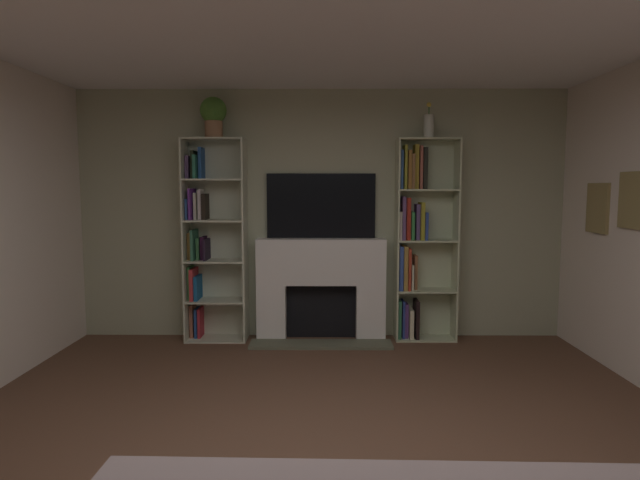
{
  "coord_description": "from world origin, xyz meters",
  "views": [
    {
      "loc": [
        0.02,
        -2.63,
        1.63
      ],
      "look_at": [
        0.0,
        1.24,
        1.24
      ],
      "focal_mm": 29.73,
      "sensor_mm": 36.0,
      "label": 1
    }
  ],
  "objects_px": {
    "tv": "(321,206)",
    "bookshelf_left": "(209,240)",
    "vase_with_flowers": "(429,125)",
    "bookshelf_right": "(417,239)",
    "fireplace": "(321,286)",
    "potted_plant": "(213,115)"
  },
  "relations": [
    {
      "from": "fireplace",
      "to": "vase_with_flowers",
      "type": "relative_size",
      "value": 4.0
    },
    {
      "from": "fireplace",
      "to": "bookshelf_right",
      "type": "relative_size",
      "value": 0.69
    },
    {
      "from": "fireplace",
      "to": "potted_plant",
      "type": "distance_m",
      "value": 2.11
    },
    {
      "from": "vase_with_flowers",
      "to": "bookshelf_right",
      "type": "bearing_deg",
      "value": 153.78
    },
    {
      "from": "tv",
      "to": "fireplace",
      "type": "bearing_deg",
      "value": -90.0
    },
    {
      "from": "fireplace",
      "to": "bookshelf_left",
      "type": "relative_size",
      "value": 0.69
    },
    {
      "from": "fireplace",
      "to": "bookshelf_left",
      "type": "xyz_separation_m",
      "value": [
        -1.19,
        0.01,
        0.49
      ]
    },
    {
      "from": "bookshelf_right",
      "to": "potted_plant",
      "type": "bearing_deg",
      "value": -178.82
    },
    {
      "from": "bookshelf_right",
      "to": "vase_with_flowers",
      "type": "bearing_deg",
      "value": -26.22
    },
    {
      "from": "fireplace",
      "to": "potted_plant",
      "type": "xyz_separation_m",
      "value": [
        -1.11,
        -0.02,
        1.8
      ]
    },
    {
      "from": "tv",
      "to": "bookshelf_left",
      "type": "distance_m",
      "value": 1.25
    },
    {
      "from": "fireplace",
      "to": "bookshelf_right",
      "type": "distance_m",
      "value": 1.14
    },
    {
      "from": "fireplace",
      "to": "potted_plant",
      "type": "height_order",
      "value": "potted_plant"
    },
    {
      "from": "bookshelf_left",
      "to": "fireplace",
      "type": "bearing_deg",
      "value": -0.3
    },
    {
      "from": "tv",
      "to": "vase_with_flowers",
      "type": "height_order",
      "value": "vase_with_flowers"
    },
    {
      "from": "bookshelf_right",
      "to": "bookshelf_left",
      "type": "bearing_deg",
      "value": -179.66
    },
    {
      "from": "fireplace",
      "to": "tv",
      "type": "distance_m",
      "value": 0.86
    },
    {
      "from": "tv",
      "to": "bookshelf_right",
      "type": "distance_m",
      "value": 1.09
    },
    {
      "from": "potted_plant",
      "to": "vase_with_flowers",
      "type": "relative_size",
      "value": 1.15
    },
    {
      "from": "bookshelf_right",
      "to": "potted_plant",
      "type": "relative_size",
      "value": 5.04
    },
    {
      "from": "tv",
      "to": "bookshelf_left",
      "type": "relative_size",
      "value": 0.54
    },
    {
      "from": "tv",
      "to": "vase_with_flowers",
      "type": "xyz_separation_m",
      "value": [
        1.11,
        -0.12,
        0.84
      ]
    }
  ]
}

